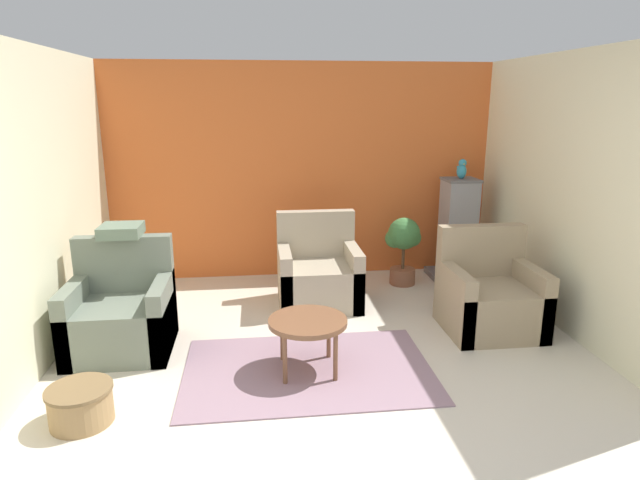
{
  "coord_description": "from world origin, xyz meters",
  "views": [
    {
      "loc": [
        -0.55,
        -2.83,
        2.1
      ],
      "look_at": [
        0.0,
        1.74,
        0.88
      ],
      "focal_mm": 30.0,
      "sensor_mm": 36.0,
      "label": 1
    }
  ],
  "objects_px": {
    "coffee_table": "(308,325)",
    "parrot": "(462,169)",
    "armchair_right": "(489,298)",
    "birdcage": "(457,233)",
    "armchair_middle": "(319,275)",
    "armchair_left": "(121,316)",
    "potted_plant": "(403,243)",
    "wicker_basket": "(81,404)"
  },
  "relations": [
    {
      "from": "armchair_left",
      "to": "potted_plant",
      "type": "relative_size",
      "value": 1.19
    },
    {
      "from": "armchair_left",
      "to": "birdcage",
      "type": "height_order",
      "value": "birdcage"
    },
    {
      "from": "coffee_table",
      "to": "armchair_middle",
      "type": "distance_m",
      "value": 1.48
    },
    {
      "from": "armchair_left",
      "to": "parrot",
      "type": "relative_size",
      "value": 4.08
    },
    {
      "from": "parrot",
      "to": "birdcage",
      "type": "bearing_deg",
      "value": -90.0
    },
    {
      "from": "parrot",
      "to": "wicker_basket",
      "type": "bearing_deg",
      "value": -144.04
    },
    {
      "from": "coffee_table",
      "to": "birdcage",
      "type": "xyz_separation_m",
      "value": [
        1.99,
        2.06,
        0.16
      ]
    },
    {
      "from": "potted_plant",
      "to": "wicker_basket",
      "type": "xyz_separation_m",
      "value": [
        -2.87,
        -2.46,
        -0.36
      ]
    },
    {
      "from": "armchair_middle",
      "to": "birdcage",
      "type": "bearing_deg",
      "value": 19.31
    },
    {
      "from": "coffee_table",
      "to": "armchair_middle",
      "type": "bearing_deg",
      "value": 80.03
    },
    {
      "from": "coffee_table",
      "to": "wicker_basket",
      "type": "bearing_deg",
      "value": -161.73
    },
    {
      "from": "coffee_table",
      "to": "armchair_right",
      "type": "height_order",
      "value": "armchair_right"
    },
    {
      "from": "birdcage",
      "to": "wicker_basket",
      "type": "relative_size",
      "value": 2.82
    },
    {
      "from": "parrot",
      "to": "wicker_basket",
      "type": "distance_m",
      "value": 4.55
    },
    {
      "from": "armchair_left",
      "to": "armchair_middle",
      "type": "bearing_deg",
      "value": 25.96
    },
    {
      "from": "coffee_table",
      "to": "armchair_left",
      "type": "height_order",
      "value": "armchair_left"
    },
    {
      "from": "armchair_middle",
      "to": "parrot",
      "type": "relative_size",
      "value": 4.08
    },
    {
      "from": "potted_plant",
      "to": "parrot",
      "type": "bearing_deg",
      "value": 9.73
    },
    {
      "from": "potted_plant",
      "to": "birdcage",
      "type": "bearing_deg",
      "value": 9.57
    },
    {
      "from": "armchair_left",
      "to": "potted_plant",
      "type": "distance_m",
      "value": 3.16
    },
    {
      "from": "potted_plant",
      "to": "wicker_basket",
      "type": "bearing_deg",
      "value": -139.37
    },
    {
      "from": "coffee_table",
      "to": "potted_plant",
      "type": "bearing_deg",
      "value": 56.25
    },
    {
      "from": "wicker_basket",
      "to": "coffee_table",
      "type": "bearing_deg",
      "value": 18.27
    },
    {
      "from": "coffee_table",
      "to": "wicker_basket",
      "type": "relative_size",
      "value": 1.44
    },
    {
      "from": "armchair_right",
      "to": "birdcage",
      "type": "relative_size",
      "value": 0.78
    },
    {
      "from": "wicker_basket",
      "to": "armchair_right",
      "type": "bearing_deg",
      "value": 18.57
    },
    {
      "from": "coffee_table",
      "to": "parrot",
      "type": "relative_size",
      "value": 2.68
    },
    {
      "from": "armchair_left",
      "to": "birdcage",
      "type": "relative_size",
      "value": 0.78
    },
    {
      "from": "armchair_right",
      "to": "armchair_middle",
      "type": "distance_m",
      "value": 1.73
    },
    {
      "from": "armchair_middle",
      "to": "potted_plant",
      "type": "bearing_deg",
      "value": 25.18
    },
    {
      "from": "armchair_middle",
      "to": "birdcage",
      "type": "relative_size",
      "value": 0.78
    },
    {
      "from": "armchair_right",
      "to": "parrot",
      "type": "xyz_separation_m",
      "value": [
        0.23,
        1.46,
        1.01
      ]
    },
    {
      "from": "armchair_right",
      "to": "birdcage",
      "type": "height_order",
      "value": "birdcage"
    },
    {
      "from": "armchair_left",
      "to": "armchair_middle",
      "type": "xyz_separation_m",
      "value": [
        1.8,
        0.88,
        0.0
      ]
    },
    {
      "from": "armchair_left",
      "to": "potted_plant",
      "type": "height_order",
      "value": "armchair_left"
    },
    {
      "from": "coffee_table",
      "to": "armchair_left",
      "type": "xyz_separation_m",
      "value": [
        -1.55,
        0.58,
        -0.09
      ]
    },
    {
      "from": "parrot",
      "to": "wicker_basket",
      "type": "xyz_separation_m",
      "value": [
        -3.56,
        -2.58,
        -1.18
      ]
    },
    {
      "from": "coffee_table",
      "to": "parrot",
      "type": "height_order",
      "value": "parrot"
    },
    {
      "from": "birdcage",
      "to": "armchair_left",
      "type": "bearing_deg",
      "value": -157.21
    },
    {
      "from": "armchair_left",
      "to": "parrot",
      "type": "xyz_separation_m",
      "value": [
        3.53,
        1.49,
        1.01
      ]
    },
    {
      "from": "armchair_right",
      "to": "armchair_middle",
      "type": "bearing_deg",
      "value": 150.35
    },
    {
      "from": "coffee_table",
      "to": "wicker_basket",
      "type": "height_order",
      "value": "coffee_table"
    }
  ]
}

